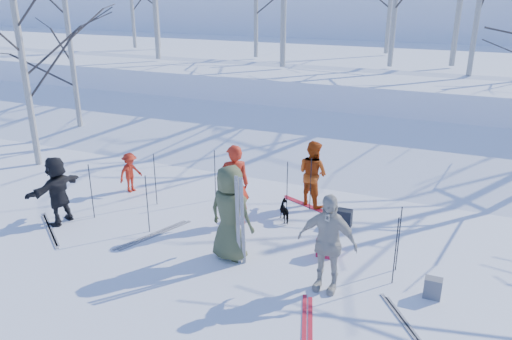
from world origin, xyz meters
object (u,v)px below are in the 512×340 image
at_px(skier_red_seated, 130,172).
at_px(dog, 286,211).
at_px(backpack_dark, 344,218).
at_px(skier_grey_west, 58,190).
at_px(backpack_grey, 433,288).
at_px(backpack_red, 325,247).
at_px(skier_red_north, 234,185).
at_px(skier_redor_behind, 313,173).
at_px(skier_olive_center, 230,213).
at_px(skier_cream_east, 327,243).

xyz_separation_m(skier_red_seated, dog, (4.41, -0.05, -0.30)).
height_order(dog, backpack_dark, dog).
height_order(skier_grey_west, backpack_grey, skier_grey_west).
height_order(skier_red_seated, skier_grey_west, skier_grey_west).
bearing_deg(backpack_dark, backpack_red, -91.10).
xyz_separation_m(backpack_red, backpack_dark, (0.03, 1.50, -0.01)).
distance_m(dog, backpack_dark, 1.35).
relative_size(backpack_grey, backpack_dark, 0.95).
height_order(skier_red_seated, backpack_red, skier_red_seated).
relative_size(skier_red_north, backpack_red, 4.53).
bearing_deg(skier_red_seated, skier_redor_behind, -61.59).
xyz_separation_m(skier_redor_behind, skier_red_seated, (-4.69, -1.07, -0.29)).
height_order(backpack_red, backpack_dark, backpack_red).
height_order(skier_olive_center, skier_grey_west, skier_olive_center).
xyz_separation_m(skier_red_north, skier_cream_east, (2.65, -1.75, -0.02)).
relative_size(skier_red_north, skier_red_seated, 1.77).
distance_m(dog, backpack_grey, 3.92).
bearing_deg(skier_olive_center, backpack_red, -145.97).
bearing_deg(skier_cream_east, skier_red_seated, 160.50).
bearing_deg(backpack_red, dog, 136.12).
bearing_deg(backpack_grey, skier_cream_east, -165.55).
distance_m(skier_olive_center, skier_cream_east, 2.08).
bearing_deg(dog, backpack_dark, 149.97).
bearing_deg(backpack_dark, skier_red_seated, -178.02).
height_order(skier_cream_east, skier_grey_west, skier_cream_east).
bearing_deg(skier_grey_west, backpack_grey, 95.66).
height_order(skier_olive_center, dog, skier_olive_center).
distance_m(skier_olive_center, skier_red_seated, 4.51).
height_order(dog, backpack_red, dog).
bearing_deg(skier_olive_center, backpack_grey, -168.51).
xyz_separation_m(skier_red_seated, backpack_grey, (7.83, -1.95, -0.35)).
relative_size(dog, backpack_dark, 1.40).
bearing_deg(skier_cream_east, backpack_red, 108.15).
bearing_deg(skier_olive_center, backpack_dark, -118.12).
distance_m(skier_olive_center, backpack_grey, 3.95).
xyz_separation_m(dog, backpack_red, (1.29, -1.24, -0.03)).
relative_size(skier_red_seated, backpack_red, 2.56).
bearing_deg(backpack_grey, backpack_dark, 134.35).
relative_size(skier_cream_east, dog, 3.31).
xyz_separation_m(skier_grey_west, backpack_grey, (8.19, 0.24, -0.61)).
bearing_deg(backpack_dark, skier_red_north, -159.88).
bearing_deg(skier_grey_west, skier_red_seated, 174.81).
relative_size(skier_olive_center, skier_cream_east, 1.06).
relative_size(skier_redor_behind, backpack_red, 3.96).
bearing_deg(skier_red_seated, backpack_dark, -72.50).
height_order(skier_grey_west, backpack_dark, skier_grey_west).
bearing_deg(backpack_grey, skier_red_seated, 166.00).
distance_m(skier_redor_behind, backpack_red, 2.65).
bearing_deg(skier_red_north, backpack_dark, 165.43).
bearing_deg(dog, skier_red_north, -10.13).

